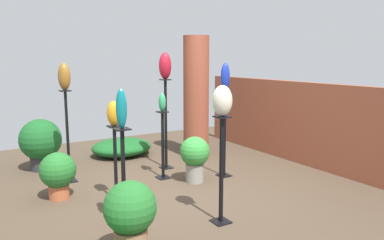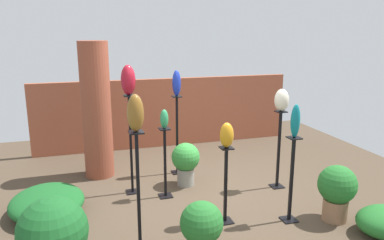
# 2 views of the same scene
# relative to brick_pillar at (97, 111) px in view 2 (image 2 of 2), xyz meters

# --- Properties ---
(ground_plane) EXTENTS (8.00, 8.00, 0.00)m
(ground_plane) POSITION_rel_brick_pillar_xyz_m (1.54, -1.35, -1.17)
(ground_plane) COLOR #4C3D2D
(brick_wall_back) EXTENTS (5.60, 0.12, 1.49)m
(brick_wall_back) POSITION_rel_brick_pillar_xyz_m (1.54, 1.38, -0.42)
(brick_wall_back) COLOR #9E5138
(brick_wall_back) RESTS_ON ground
(brick_pillar) EXTENTS (0.50, 0.50, 2.33)m
(brick_pillar) POSITION_rel_brick_pillar_xyz_m (0.00, 0.00, 0.00)
(brick_pillar) COLOR brown
(brick_pillar) RESTS_ON ground
(pedestal_ruby) EXTENTS (0.20, 0.20, 1.56)m
(pedestal_ruby) POSITION_rel_brick_pillar_xyz_m (0.44, -0.90, -0.44)
(pedestal_ruby) COLOR black
(pedestal_ruby) RESTS_ON ground
(pedestal_jade) EXTENTS (0.20, 0.20, 1.09)m
(pedestal_jade) POSITION_rel_brick_pillar_xyz_m (0.91, -1.19, -0.67)
(pedestal_jade) COLOR black
(pedestal_jade) RESTS_ON ground
(pedestal_cobalt) EXTENTS (0.20, 0.20, 1.40)m
(pedestal_cobalt) POSITION_rel_brick_pillar_xyz_m (1.33, -0.29, -0.52)
(pedestal_cobalt) COLOR black
(pedestal_cobalt) RESTS_ON ground
(pedestal_amber) EXTENTS (0.20, 0.20, 1.04)m
(pedestal_amber) POSITION_rel_brick_pillar_xyz_m (1.49, -2.19, -0.69)
(pedestal_amber) COLOR black
(pedestal_amber) RESTS_ON ground
(pedestal_ivory) EXTENTS (0.20, 0.20, 1.27)m
(pedestal_ivory) POSITION_rel_brick_pillar_xyz_m (2.74, -1.37, -0.58)
(pedestal_ivory) COLOR black
(pedestal_ivory) RESTS_ON ground
(pedestal_teal) EXTENTS (0.20, 0.20, 1.17)m
(pedestal_teal) POSITION_rel_brick_pillar_xyz_m (2.34, -2.41, -0.63)
(pedestal_teal) COLOR black
(pedestal_teal) RESTS_ON ground
(pedestal_bronze) EXTENTS (0.20, 0.20, 1.43)m
(pedestal_bronze) POSITION_rel_brick_pillar_xyz_m (0.30, -2.52, -0.50)
(pedestal_bronze) COLOR black
(pedestal_bronze) RESTS_ON ground
(art_vase_ruby) EXTENTS (0.22, 0.21, 0.45)m
(art_vase_ruby) POSITION_rel_brick_pillar_xyz_m (0.44, -0.90, 0.62)
(art_vase_ruby) COLOR maroon
(art_vase_ruby) RESTS_ON pedestal_ruby
(art_vase_jade) EXTENTS (0.12, 0.11, 0.29)m
(art_vase_jade) POSITION_rel_brick_pillar_xyz_m (0.91, -1.19, 0.06)
(art_vase_jade) COLOR #2D9356
(art_vase_jade) RESTS_ON pedestal_jade
(art_vase_cobalt) EXTENTS (0.15, 0.15, 0.44)m
(art_vase_cobalt) POSITION_rel_brick_pillar_xyz_m (1.33, -0.29, 0.45)
(art_vase_cobalt) COLOR #192D9E
(art_vase_cobalt) RESTS_ON pedestal_cobalt
(art_vase_amber) EXTENTS (0.18, 0.18, 0.32)m
(art_vase_amber) POSITION_rel_brick_pillar_xyz_m (1.49, -2.19, 0.04)
(art_vase_amber) COLOR orange
(art_vase_amber) RESTS_ON pedestal_amber
(art_vase_ivory) EXTENTS (0.22, 0.23, 0.35)m
(art_vase_ivory) POSITION_rel_brick_pillar_xyz_m (2.74, -1.37, 0.28)
(art_vase_ivory) COLOR beige
(art_vase_ivory) RESTS_ON pedestal_ivory
(art_vase_teal) EXTENTS (0.12, 0.12, 0.43)m
(art_vase_teal) POSITION_rel_brick_pillar_xyz_m (2.34, -2.41, 0.21)
(art_vase_teal) COLOR #0F727A
(art_vase_teal) RESTS_ON pedestal_teal
(art_vase_bronze) EXTENTS (0.18, 0.18, 0.41)m
(art_vase_bronze) POSITION_rel_brick_pillar_xyz_m (0.30, -2.52, 0.47)
(art_vase_bronze) COLOR brown
(art_vase_bronze) RESTS_ON pedestal_bronze
(potted_plant_mid_left) EXTENTS (0.49, 0.49, 0.65)m
(potted_plant_mid_left) POSITION_rel_brick_pillar_xyz_m (0.95, -2.82, -0.80)
(potted_plant_mid_left) COLOR #B25B38
(potted_plant_mid_left) RESTS_ON ground
(potted_plant_mid_right) EXTENTS (0.46, 0.46, 0.72)m
(potted_plant_mid_right) POSITION_rel_brick_pillar_xyz_m (1.33, -0.86, -0.74)
(potted_plant_mid_right) COLOR gray
(potted_plant_mid_right) RESTS_ON ground
(potted_plant_front_left) EXTENTS (0.51, 0.51, 0.77)m
(potted_plant_front_left) POSITION_rel_brick_pillar_xyz_m (2.93, -2.57, -0.72)
(potted_plant_front_left) COLOR #936B4C
(potted_plant_front_left) RESTS_ON ground
(potted_plant_front_right) EXTENTS (0.71, 0.71, 0.88)m
(potted_plant_front_right) POSITION_rel_brick_pillar_xyz_m (-0.61, -2.77, -0.67)
(potted_plant_front_right) COLOR #2D2D33
(potted_plant_front_right) RESTS_ON ground
(foliage_bed_west) EXTENTS (1.01, 1.19, 0.33)m
(foliage_bed_west) POSITION_rel_brick_pillar_xyz_m (-0.79, -1.24, -1.00)
(foliage_bed_west) COLOR #195923
(foliage_bed_west) RESTS_ON ground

